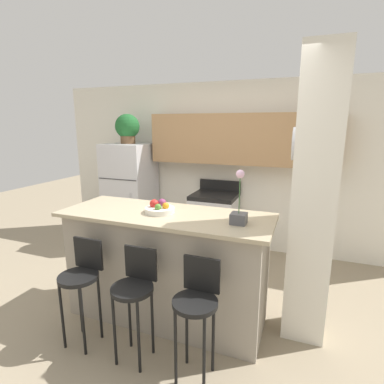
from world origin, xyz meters
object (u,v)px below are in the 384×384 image
at_px(potted_plant_on_fridge, 127,128).
at_px(bar_stool_left, 82,277).
at_px(stove_range, 214,223).
at_px(bar_stool_mid, 135,289).
at_px(fruit_bowl, 160,208).
at_px(refrigerator, 130,193).
at_px(orchid_vase, 239,211).
at_px(bar_stool_right, 197,303).

bearing_deg(potted_plant_on_fridge, bar_stool_left, -67.83).
xyz_separation_m(stove_range, bar_stool_mid, (0.02, -2.30, 0.16)).
bearing_deg(fruit_bowl, stove_range, 88.64).
xyz_separation_m(potted_plant_on_fridge, fruit_bowl, (1.39, -1.66, -0.73)).
height_order(refrigerator, potted_plant_on_fridge, potted_plant_on_fridge).
bearing_deg(bar_stool_mid, potted_plant_on_fridge, 122.80).
bearing_deg(bar_stool_mid, bar_stool_left, 180.00).
bearing_deg(bar_stool_mid, orchid_vase, 36.22).
relative_size(bar_stool_left, bar_stool_right, 1.00).
bearing_deg(bar_stool_right, potted_plant_on_fridge, 131.39).
bearing_deg(refrigerator, bar_stool_right, -48.61).
xyz_separation_m(bar_stool_mid, bar_stool_right, (0.53, 0.00, 0.00)).
relative_size(bar_stool_mid, bar_stool_right, 1.00).
distance_m(bar_stool_left, bar_stool_mid, 0.53).
xyz_separation_m(refrigerator, potted_plant_on_fridge, (-0.00, 0.00, 1.06)).
height_order(bar_stool_mid, potted_plant_on_fridge, potted_plant_on_fridge).
xyz_separation_m(bar_stool_left, potted_plant_on_fridge, (-0.92, 2.25, 1.25)).
bearing_deg(bar_stool_right, refrigerator, 131.39).
xyz_separation_m(bar_stool_left, orchid_vase, (1.25, 0.53, 0.59)).
relative_size(stove_range, bar_stool_mid, 1.14).
relative_size(bar_stool_mid, orchid_vase, 2.04).
bearing_deg(stove_range, bar_stool_right, -76.48).
height_order(bar_stool_left, bar_stool_mid, same).
distance_m(bar_stool_right, potted_plant_on_fridge, 3.25).
xyz_separation_m(refrigerator, bar_stool_mid, (1.45, -2.25, -0.19)).
distance_m(stove_range, bar_stool_mid, 2.31).
bearing_deg(bar_stool_right, stove_range, 103.52).
distance_m(bar_stool_left, orchid_vase, 1.48).
bearing_deg(stove_range, orchid_vase, -67.45).
relative_size(potted_plant_on_fridge, fruit_bowl, 1.62).
xyz_separation_m(stove_range, fruit_bowl, (-0.04, -1.71, 0.68)).
height_order(stove_range, potted_plant_on_fridge, potted_plant_on_fridge).
height_order(stove_range, fruit_bowl, fruit_bowl).
relative_size(bar_stool_left, orchid_vase, 2.04).
relative_size(refrigerator, orchid_vase, 3.52).
xyz_separation_m(bar_stool_mid, orchid_vase, (0.72, 0.53, 0.59)).
distance_m(orchid_vase, fruit_bowl, 0.79).
distance_m(refrigerator, stove_range, 1.47).
bearing_deg(fruit_bowl, bar_stool_left, -128.65).
xyz_separation_m(stove_range, bar_stool_left, (-0.51, -2.30, 0.16)).
xyz_separation_m(bar_stool_mid, potted_plant_on_fridge, (-1.45, 2.25, 1.25)).
height_order(refrigerator, bar_stool_right, refrigerator).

